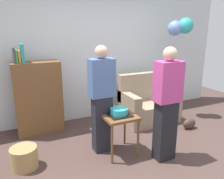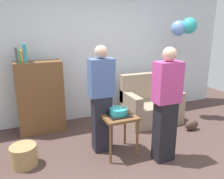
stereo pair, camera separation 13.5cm
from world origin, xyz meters
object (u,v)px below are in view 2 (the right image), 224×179
at_px(couch, 150,105).
at_px(bookshelf, 40,96).
at_px(side_table, 118,121).
at_px(birthday_cake, 118,112).
at_px(handbag, 192,125).
at_px(person_holding_cake, 166,105).
at_px(wicker_basket, 24,156).
at_px(balloon_bunch, 184,27).
at_px(person_blowing_candles, 102,99).

height_order(couch, bookshelf, bookshelf).
height_order(side_table, birthday_cake, birthday_cake).
bearing_deg(handbag, bookshelf, 158.14).
relative_size(person_holding_cake, wicker_basket, 4.53).
height_order(handbag, balloon_bunch, balloon_bunch).
distance_m(side_table, balloon_bunch, 2.40).
bearing_deg(wicker_basket, side_table, -8.59).
xyz_separation_m(couch, balloon_bunch, (0.69, -0.01, 1.53)).
bearing_deg(person_holding_cake, couch, -109.25).
distance_m(couch, balloon_bunch, 1.68).
xyz_separation_m(couch, side_table, (-1.10, -0.89, 0.19)).
relative_size(couch, person_blowing_candles, 0.67).
bearing_deg(side_table, birthday_cake, 173.82).
bearing_deg(bookshelf, balloon_bunch, -7.57).
xyz_separation_m(person_blowing_candles, balloon_bunch, (1.97, 0.68, 1.04)).
relative_size(bookshelf, handbag, 5.74).
height_order(couch, handbag, couch).
height_order(person_holding_cake, wicker_basket, person_holding_cake).
relative_size(side_table, handbag, 2.23).
bearing_deg(couch, birthday_cake, -141.00).
bearing_deg(side_table, person_blowing_candles, 133.07).
height_order(birthday_cake, wicker_basket, birthday_cake).
xyz_separation_m(side_table, birthday_cake, (-0.00, 0.00, 0.15)).
relative_size(birthday_cake, handbag, 1.14).
bearing_deg(couch, person_blowing_candles, -151.90).
bearing_deg(person_blowing_candles, handbag, 13.09).
bearing_deg(person_holding_cake, birthday_cake, -31.98).
distance_m(birthday_cake, handbag, 1.71).
height_order(bookshelf, handbag, bookshelf).
relative_size(person_blowing_candles, wicker_basket, 4.53).
bearing_deg(bookshelf, handbag, -21.86).
relative_size(person_holding_cake, balloon_bunch, 0.80).
bearing_deg(wicker_basket, person_holding_cake, -17.64).
bearing_deg(handbag, side_table, -172.57).
xyz_separation_m(birthday_cake, person_holding_cake, (0.54, -0.40, 0.16)).
relative_size(bookshelf, person_holding_cake, 0.99).
bearing_deg(birthday_cake, person_holding_cake, -36.25).
distance_m(birthday_cake, balloon_bunch, 2.32).
xyz_separation_m(side_table, person_blowing_candles, (-0.19, 0.20, 0.31)).
height_order(couch, person_holding_cake, person_holding_cake).
bearing_deg(couch, wicker_basket, -164.29).
relative_size(bookshelf, person_blowing_candles, 0.99).
distance_m(birthday_cake, person_holding_cake, 0.69).
xyz_separation_m(birthday_cake, balloon_bunch, (1.79, 0.88, 1.20)).
distance_m(couch, handbag, 0.88).
height_order(couch, balloon_bunch, balloon_bunch).
bearing_deg(handbag, balloon_bunch, 74.51).
distance_m(person_blowing_candles, person_holding_cake, 0.94).
xyz_separation_m(person_blowing_candles, wicker_basket, (-1.15, 0.00, -0.68)).
relative_size(bookshelf, wicker_basket, 4.47).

